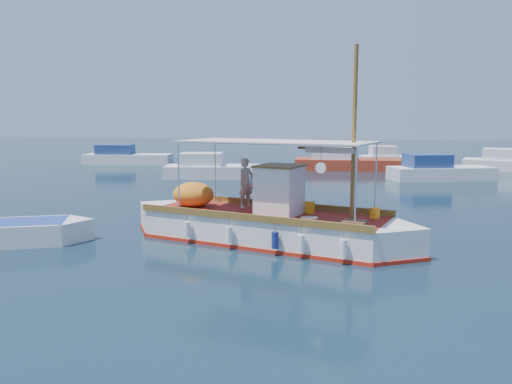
# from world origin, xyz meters

# --- Properties ---
(ground) EXTENTS (160.00, 160.00, 0.00)m
(ground) POSITION_xyz_m (0.00, 0.00, 0.00)
(ground) COLOR black
(ground) RESTS_ON ground
(fishing_caique) EXTENTS (9.33, 4.48, 5.92)m
(fishing_caique) POSITION_xyz_m (-0.22, 0.17, 0.52)
(fishing_caique) COLOR white
(fishing_caique) RESTS_ON ground
(bg_boat_nw) EXTENTS (6.87, 3.60, 1.80)m
(bg_boat_nw) POSITION_xyz_m (-6.32, 16.08, 0.49)
(bg_boat_nw) COLOR silver
(bg_boat_nw) RESTS_ON ground
(bg_boat_n) EXTENTS (8.22, 3.30, 1.80)m
(bg_boat_n) POSITION_xyz_m (1.95, 23.19, 0.49)
(bg_boat_n) COLOR #9C2E1A
(bg_boat_n) RESTS_ON ground
(bg_boat_ne) EXTENTS (6.66, 4.08, 1.80)m
(bg_boat_ne) POSITION_xyz_m (7.66, 17.74, 0.49)
(bg_boat_ne) COLOR silver
(bg_boat_ne) RESTS_ON ground
(bg_boat_far_w) EXTENTS (7.52, 3.32, 1.80)m
(bg_boat_far_w) POSITION_xyz_m (-16.53, 24.77, 0.49)
(bg_boat_far_w) COLOR silver
(bg_boat_far_w) RESTS_ON ground
(bg_boat_far_n) EXTENTS (5.29, 2.83, 1.80)m
(bg_boat_far_n) POSITION_xyz_m (5.43, 27.02, 0.49)
(bg_boat_far_n) COLOR silver
(bg_boat_far_n) RESTS_ON ground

